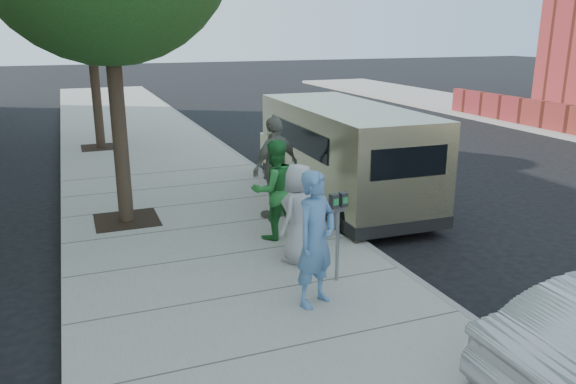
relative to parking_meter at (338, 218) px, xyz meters
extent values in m
plane|color=black|center=(-0.30, 1.55, -1.12)|extent=(120.00, 120.00, 0.00)
cube|color=gray|center=(-1.30, 1.55, -1.04)|extent=(5.00, 60.00, 0.15)
cube|color=gray|center=(1.14, 1.55, -1.04)|extent=(0.12, 60.00, 0.16)
cube|color=black|center=(-2.60, 3.95, -0.97)|extent=(1.20, 1.20, 0.01)
cylinder|color=#38281E|center=(-2.60, 3.95, 1.01)|extent=(0.28, 0.28, 3.96)
cube|color=black|center=(-2.60, 11.55, -0.97)|extent=(1.20, 1.20, 0.01)
cylinder|color=#38281E|center=(-2.60, 11.55, 0.79)|extent=(0.28, 0.28, 3.52)
cylinder|color=gray|center=(0.00, 0.00, -0.44)|extent=(0.05, 0.05, 1.06)
cube|color=gray|center=(0.00, 0.00, 0.13)|extent=(0.22, 0.09, 0.08)
cube|color=#2D2D30|center=(-0.08, -0.01, 0.26)|extent=(0.13, 0.11, 0.21)
cube|color=#2D2D30|center=(0.08, 0.01, 0.26)|extent=(0.13, 0.11, 0.21)
cube|color=#C8BF8F|center=(2.00, 3.81, 0.07)|extent=(2.13, 5.38, 1.96)
cube|color=#C8BF8F|center=(2.08, 6.72, -0.42)|extent=(1.83, 0.60, 0.84)
cube|color=black|center=(1.92, 1.14, 0.41)|extent=(1.48, 0.06, 0.54)
cylinder|color=black|center=(1.18, 5.59, -0.75)|extent=(0.28, 0.76, 0.75)
cylinder|color=black|center=(2.91, 5.54, -0.75)|extent=(0.28, 0.76, 0.75)
cylinder|color=black|center=(1.07, 1.97, -0.75)|extent=(0.28, 0.76, 0.75)
cylinder|color=black|center=(2.81, 1.92, -0.75)|extent=(0.28, 0.76, 0.75)
imported|color=#5684B7|center=(-0.59, -0.54, -0.05)|extent=(0.80, 0.70, 1.85)
imported|color=#2A8137|center=(-0.24, 2.02, -0.09)|extent=(0.93, 0.76, 1.76)
imported|color=#B1B0B3|center=(-0.24, 0.91, -0.18)|extent=(0.92, 0.88, 1.59)
imported|color=gray|center=(0.19, 3.10, 0.03)|extent=(1.26, 0.95, 1.99)
camera|label=1|loc=(-3.45, -6.84, 2.59)|focal=35.00mm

